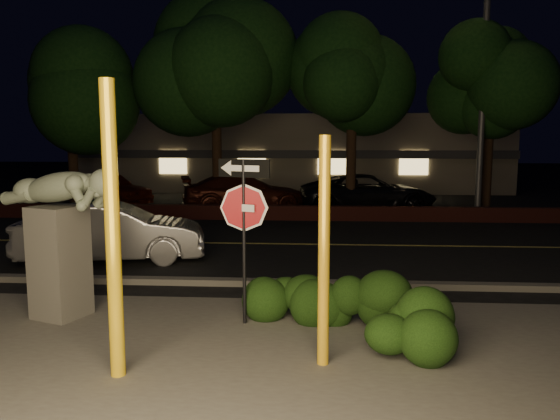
# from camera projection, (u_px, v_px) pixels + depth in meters

# --- Properties ---
(ground) EXTENTS (90.00, 90.00, 0.00)m
(ground) POSITION_uv_depth(u_px,v_px,m) (277.00, 226.00, 17.48)
(ground) COLOR black
(ground) RESTS_ON ground
(patio) EXTENTS (14.00, 6.00, 0.02)m
(patio) POSITION_uv_depth(u_px,v_px,m) (210.00, 371.00, 6.59)
(patio) COLOR #4C4944
(patio) RESTS_ON ground
(road) EXTENTS (80.00, 8.00, 0.01)m
(road) POSITION_uv_depth(u_px,v_px,m) (269.00, 244.00, 14.51)
(road) COLOR black
(road) RESTS_ON ground
(lane_marking) EXTENTS (80.00, 0.12, 0.00)m
(lane_marking) POSITION_uv_depth(u_px,v_px,m) (269.00, 244.00, 14.51)
(lane_marking) COLOR #AFA046
(lane_marking) RESTS_ON road
(curb) EXTENTS (80.00, 0.25, 0.12)m
(curb) POSITION_uv_depth(u_px,v_px,m) (250.00, 282.00, 10.45)
(curb) COLOR #4C4944
(curb) RESTS_ON ground
(brick_wall) EXTENTS (40.00, 0.35, 0.50)m
(brick_wall) POSITION_uv_depth(u_px,v_px,m) (280.00, 213.00, 18.73)
(brick_wall) COLOR #4A1B17
(brick_wall) RESTS_ON ground
(parking_lot) EXTENTS (40.00, 12.00, 0.01)m
(parking_lot) POSITION_uv_depth(u_px,v_px,m) (288.00, 201.00, 24.40)
(parking_lot) COLOR black
(parking_lot) RESTS_ON ground
(building) EXTENTS (22.00, 10.20, 4.00)m
(building) POSITION_uv_depth(u_px,v_px,m) (296.00, 152.00, 32.03)
(building) COLOR #6A6455
(building) RESTS_ON ground
(tree_far_a) EXTENTS (4.60, 4.60, 7.43)m
(tree_far_a) POSITION_uv_depth(u_px,v_px,m) (68.00, 69.00, 20.28)
(tree_far_a) COLOR black
(tree_far_a) RESTS_ON ground
(tree_far_b) EXTENTS (5.20, 5.20, 8.41)m
(tree_far_b) POSITION_uv_depth(u_px,v_px,m) (215.00, 49.00, 20.01)
(tree_far_b) COLOR black
(tree_far_b) RESTS_ON ground
(tree_far_c) EXTENTS (4.80, 4.80, 7.84)m
(tree_far_c) POSITION_uv_depth(u_px,v_px,m) (353.00, 57.00, 19.33)
(tree_far_c) COLOR black
(tree_far_c) RESTS_ON ground
(tree_far_d) EXTENTS (4.40, 4.40, 7.42)m
(tree_far_d) POSITION_uv_depth(u_px,v_px,m) (492.00, 64.00, 19.52)
(tree_far_d) COLOR black
(tree_far_d) RESTS_ON ground
(yellow_pole_left) EXTENTS (0.17, 0.17, 3.47)m
(yellow_pole_left) POSITION_uv_depth(u_px,v_px,m) (113.00, 233.00, 6.25)
(yellow_pole_left) COLOR yellow
(yellow_pole_left) RESTS_ON ground
(yellow_pole_right) EXTENTS (0.14, 0.14, 2.85)m
(yellow_pole_right) POSITION_uv_depth(u_px,v_px,m) (324.00, 253.00, 6.61)
(yellow_pole_right) COLOR yellow
(yellow_pole_right) RESTS_ON ground
(signpost) EXTENTS (0.80, 0.33, 2.50)m
(signpost) POSITION_uv_depth(u_px,v_px,m) (244.00, 208.00, 8.05)
(signpost) COLOR black
(signpost) RESTS_ON ground
(sculpture) EXTENTS (2.18, 1.28, 2.37)m
(sculpture) POSITION_uv_depth(u_px,v_px,m) (60.00, 226.00, 8.41)
(sculpture) COLOR #4C4944
(sculpture) RESTS_ON ground
(hedge_center) EXTENTS (1.87, 1.27, 0.89)m
(hedge_center) POSITION_uv_depth(u_px,v_px,m) (299.00, 290.00, 8.52)
(hedge_center) COLOR black
(hedge_center) RESTS_ON ground
(hedge_right) EXTENTS (1.57, 0.87, 1.02)m
(hedge_right) POSITION_uv_depth(u_px,v_px,m) (382.00, 293.00, 8.15)
(hedge_right) COLOR black
(hedge_right) RESTS_ON ground
(hedge_far_right) EXTENTS (1.43, 1.11, 0.87)m
(hedge_far_right) POSITION_uv_depth(u_px,v_px,m) (415.00, 326.00, 6.93)
(hedge_far_right) COLOR black
(hedge_far_right) RESTS_ON ground
(streetlight) EXTENTS (1.63, 0.51, 10.88)m
(streetlight) POSITION_uv_depth(u_px,v_px,m) (478.00, 28.00, 18.39)
(streetlight) COLOR #4C4C51
(streetlight) RESTS_ON ground
(silver_sedan) EXTENTS (4.34, 2.27, 1.36)m
(silver_sedan) POSITION_uv_depth(u_px,v_px,m) (112.00, 232.00, 12.37)
(silver_sedan) COLOR #9E9DA2
(silver_sedan) RESTS_ON ground
(parked_car_red) EXTENTS (4.51, 3.45, 1.43)m
(parked_car_red) POSITION_uv_depth(u_px,v_px,m) (107.00, 188.00, 22.84)
(parked_car_red) COLOR maroon
(parked_car_red) RESTS_ON ground
(parked_car_darkred) EXTENTS (5.18, 3.20, 1.40)m
(parked_car_darkred) POSITION_uv_depth(u_px,v_px,m) (245.00, 193.00, 21.14)
(parked_car_darkred) COLOR #3F150D
(parked_car_darkred) RESTS_ON ground
(parked_car_dark) EXTENTS (5.40, 3.02, 1.43)m
(parked_car_dark) POSITION_uv_depth(u_px,v_px,m) (368.00, 193.00, 20.88)
(parked_car_dark) COLOR black
(parked_car_dark) RESTS_ON ground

